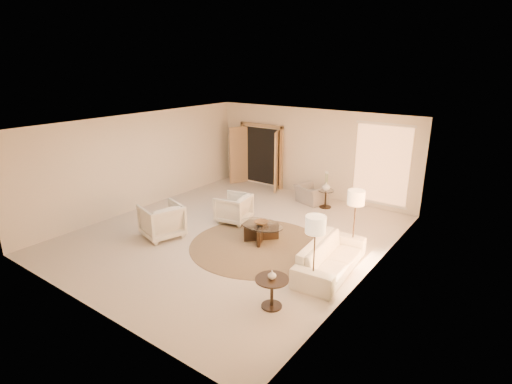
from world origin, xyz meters
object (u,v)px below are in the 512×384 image
Objects in this scene: end_vase at (272,275)px; armchair_right at (162,219)px; floor_lamp_near at (356,201)px; bowl at (261,223)px; armchair_left at (233,207)px; side_table at (326,197)px; coffee_table at (261,230)px; end_table at (272,288)px; floor_lamp_far at (315,228)px; sofa at (331,257)px; accent_chair at (311,191)px; side_vase at (326,186)px.

armchair_right is at bearing 166.87° from end_vase.
bowl is at bearing -165.39° from floor_lamp_near.
armchair_left is 5.37× the size of end_vase.
side_table reaches higher than bowl.
armchair_left is at bearing 157.36° from coffee_table.
bowl is (-1.76, 2.17, 0.07)m from end_table.
end_vase is (-0.36, -0.86, -0.67)m from floor_lamp_far.
floor_lamp_near is 2.35m from bowl.
end_vase is (1.76, -2.17, 0.18)m from bowl.
side_table is 3.29m from floor_lamp_near.
end_table is (-0.28, -1.79, 0.07)m from sofa.
end_table reaches higher than side_table.
sofa is at bearing -94.79° from floor_lamp_near.
armchair_right is at bearing 96.83° from sofa.
floor_lamp_far is 9.81× the size of end_vase.
accent_chair is at bearing 174.83° from armchair_right.
end_vase is at bearing 166.09° from sofa.
coffee_table is 0.85× the size of floor_lamp_near.
armchair_right is 1.56× the size of end_table.
coffee_table is 5.42× the size of side_vase.
coffee_table is at bearing 129.05° from end_table.
end_table is 0.39× the size of floor_lamp_far.
end_vase reaches higher than coffee_table.
floor_lamp_near is (2.46, -2.60, 0.94)m from accent_chair.
side_table is at bearing 106.57° from end_table.
sofa is 2.53× the size of accent_chair.
sofa reaches higher than side_table.
end_table is 3.82× the size of end_vase.
sofa is at bearing 81.09° from end_table.
accent_chair is 0.63m from side_vase.
accent_chair is 0.65× the size of coffee_table.
end_vase is at bearing -73.43° from side_table.
side_table is 1.62× the size of bowl.
armchair_left is 2.53× the size of bowl.
side_vase is at bearing 106.57° from end_vase.
floor_lamp_far is at bearing -90.00° from floor_lamp_near.
accent_chair reaches higher than end_table.
end_table is 1.32m from floor_lamp_far.
floor_lamp_near reaches higher than end_table.
armchair_left is at bearing 172.72° from armchair_right.
floor_lamp_far is at bearing 67.42° from end_vase.
floor_lamp_near is at bearing 14.61° from bowl.
floor_lamp_near is at bearing -9.79° from sofa.
floor_lamp_far is (-0.00, -1.86, 0.00)m from floor_lamp_near.
coffee_table is (0.34, -3.15, -0.11)m from accent_chair.
floor_lamp_far is at bearing -66.30° from side_table.
armchair_left is at bearing 157.36° from bowl.
bowl is at bearing 180.00° from coffee_table.
bowl is at bearing 129.05° from end_vase.
side_vase is (2.35, 4.31, 0.19)m from armchair_right.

